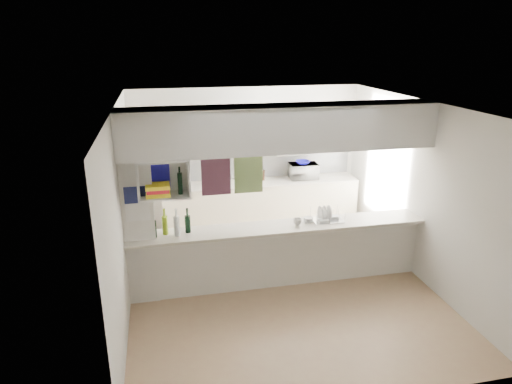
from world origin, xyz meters
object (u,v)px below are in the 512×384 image
object	(u,v)px
microwave	(304,171)
dish_rack	(327,214)
wine_bottles	(171,225)
bowl	(303,163)

from	to	relation	value
microwave	dish_rack	size ratio (longest dim) A/B	1.18
wine_bottles	microwave	bearing A→B (deg)	39.88
wine_bottles	bowl	bearing A→B (deg)	39.80
bowl	dish_rack	distance (m)	2.06
bowl	dish_rack	bearing A→B (deg)	-97.64
bowl	dish_rack	size ratio (longest dim) A/B	0.60
microwave	bowl	distance (m)	0.18
bowl	dish_rack	world-z (taller)	bowl
dish_rack	microwave	bearing A→B (deg)	82.13
microwave	wine_bottles	bearing A→B (deg)	42.13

